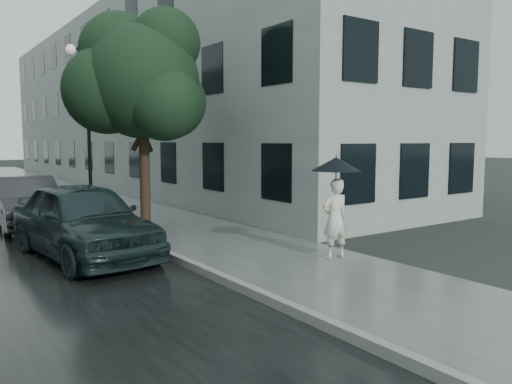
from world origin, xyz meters
TOP-DOWN VIEW (x-y plane):
  - ground at (0.00, 0.00)m, footprint 120.00×120.00m
  - sidewalk at (0.25, 12.00)m, footprint 3.50×60.00m
  - kerb_near at (-1.57, 12.00)m, footprint 0.15×60.00m
  - building_near at (5.47, 19.50)m, footprint 7.02×36.00m
  - pedestrian at (1.26, 0.17)m, footprint 0.65×0.47m
  - umbrella at (1.26, 0.15)m, footprint 1.07×1.07m
  - street_tree at (-0.60, 5.74)m, footprint 3.96×3.60m
  - lamp_post at (-0.88, 10.08)m, footprint 0.83×0.43m
  - car_near at (-2.97, 3.21)m, footprint 2.28×4.77m
  - car_far at (-3.22, 7.81)m, footprint 1.65×4.31m

SIDE VIEW (x-z plane):
  - ground at x=0.00m, z-range 0.00..0.00m
  - sidewalk at x=0.25m, z-range 0.00..0.01m
  - kerb_near at x=-1.57m, z-range 0.00..0.15m
  - car_far at x=-3.22m, z-range 0.01..1.41m
  - car_near at x=-2.97m, z-range 0.01..1.58m
  - pedestrian at x=1.26m, z-range 0.01..1.65m
  - umbrella at x=1.26m, z-range 1.35..2.55m
  - lamp_post at x=-0.88m, z-range 0.39..5.94m
  - street_tree at x=-0.60m, z-range 1.05..7.00m
  - building_near at x=5.47m, z-range 0.00..9.00m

